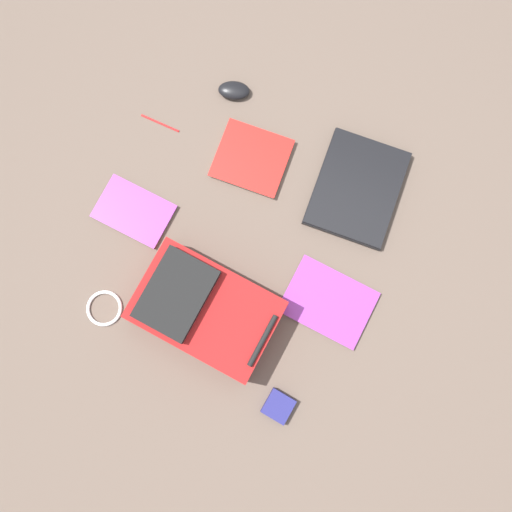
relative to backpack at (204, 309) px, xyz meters
name	(u,v)px	position (x,y,z in m)	size (l,w,h in m)	color
ground_plane	(249,240)	(-0.27, 0.04, -0.07)	(3.31, 3.31, 0.00)	brown
backpack	(204,309)	(0.00, 0.00, 0.00)	(0.31, 0.45, 0.16)	maroon
laptop	(357,188)	(-0.58, 0.30, -0.05)	(0.37, 0.30, 0.03)	black
book_comic	(252,159)	(-0.53, -0.07, -0.06)	(0.23, 0.25, 0.02)	silver
book_manual	(328,302)	(-0.18, 0.36, -0.06)	(0.23, 0.29, 0.01)	silver
book_red	(134,211)	(-0.20, -0.36, -0.06)	(0.18, 0.26, 0.02)	silver
computer_mouse	(234,90)	(-0.73, -0.23, -0.05)	(0.07, 0.11, 0.04)	black
cable_coil	(104,308)	(0.13, -0.31, -0.06)	(0.12, 0.12, 0.01)	silver
pen_black	(160,123)	(-0.52, -0.42, -0.07)	(0.01, 0.01, 0.14)	red
earbud_pouch	(278,406)	(0.18, 0.34, -0.05)	(0.08, 0.08, 0.03)	navy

